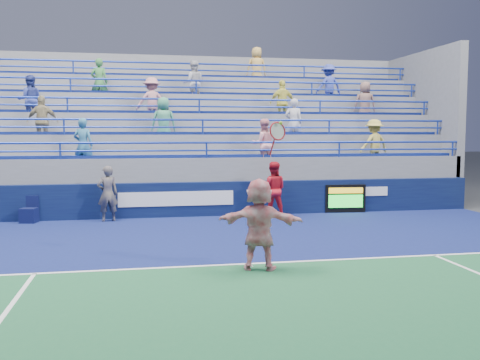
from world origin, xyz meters
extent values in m
plane|color=#333538|center=(0.00, 0.00, 0.00)|extent=(120.00, 120.00, 0.00)
cube|color=#111A55|center=(0.00, 2.20, 0.01)|extent=(18.00, 8.40, 0.02)
cube|color=white|center=(0.00, 0.00, 0.02)|extent=(11.00, 0.10, 0.01)
cube|color=white|center=(0.00, -0.10, 0.02)|extent=(0.08, 0.30, 0.01)
cube|color=#0A103A|center=(0.00, 6.50, 0.55)|extent=(18.00, 0.30, 1.10)
cube|color=white|center=(-1.00, 6.34, 0.60)|extent=(3.60, 0.02, 0.45)
cube|color=white|center=(5.20, 6.34, 0.70)|extent=(1.80, 0.02, 0.30)
cube|color=slate|center=(0.00, 9.45, 0.55)|extent=(18.00, 5.60, 1.10)
cube|color=slate|center=(0.00, 9.45, 0.93)|extent=(18.00, 5.60, 1.85)
cube|color=navy|center=(0.00, 7.10, 1.90)|extent=(17.40, 0.45, 0.10)
cylinder|color=#1F39A9|center=(0.00, 6.70, 2.35)|extent=(18.00, 0.07, 0.07)
cube|color=slate|center=(0.00, 9.95, 1.30)|extent=(18.00, 4.60, 2.60)
cube|color=navy|center=(0.00, 8.10, 2.65)|extent=(17.40, 0.45, 0.10)
cylinder|color=#1F39A9|center=(0.00, 7.70, 3.10)|extent=(18.00, 0.07, 0.07)
cube|color=slate|center=(0.00, 10.45, 1.68)|extent=(18.00, 3.60, 3.35)
cube|color=navy|center=(0.00, 9.10, 3.40)|extent=(17.40, 0.45, 0.10)
cylinder|color=#1F39A9|center=(0.00, 8.70, 3.85)|extent=(18.00, 0.07, 0.07)
cube|color=slate|center=(0.00, 10.95, 2.05)|extent=(18.00, 2.60, 4.10)
cube|color=navy|center=(0.00, 10.10, 4.15)|extent=(17.40, 0.45, 0.10)
cylinder|color=#1F39A9|center=(0.00, 9.70, 4.60)|extent=(18.00, 0.07, 0.07)
cube|color=slate|center=(0.00, 11.45, 2.42)|extent=(18.00, 1.60, 4.85)
cube|color=navy|center=(0.00, 11.10, 4.90)|extent=(17.40, 0.45, 0.10)
cylinder|color=#1F39A9|center=(0.00, 10.70, 5.35)|extent=(18.00, 0.07, 0.07)
imported|color=#C98289|center=(-1.65, 9.10, 3.78)|extent=(1.16, 0.75, 1.70)
imported|color=pink|center=(1.96, 7.10, 2.28)|extent=(0.84, 0.67, 1.70)
imported|color=#88645B|center=(6.44, 9.10, 3.78)|extent=(0.93, 0.72, 1.70)
imported|color=#42916E|center=(-1.29, 8.10, 3.03)|extent=(0.86, 0.58, 1.70)
imported|color=gold|center=(5.93, 7.10, 2.28)|extent=(1.21, 0.86, 1.70)
imported|color=#3948AD|center=(5.34, 10.10, 4.53)|extent=(1.19, 0.82, 1.70)
imported|color=silver|center=(3.31, 8.10, 3.03)|extent=(0.70, 0.55, 1.70)
imported|color=silver|center=(-0.06, 10.10, 4.53)|extent=(0.85, 0.67, 1.70)
imported|color=#303E90|center=(-5.78, 9.10, 3.78)|extent=(0.91, 0.76, 1.70)
imported|color=#DFB056|center=(2.62, 11.10, 5.28)|extent=(0.84, 0.55, 1.70)
imported|color=teal|center=(-3.86, 7.10, 2.28)|extent=(0.71, 0.57, 1.70)
imported|color=#9A8D67|center=(-5.22, 8.10, 3.03)|extent=(1.02, 0.47, 1.70)
imported|color=#3B823F|center=(-3.53, 10.10, 4.53)|extent=(0.67, 0.48, 1.70)
imported|color=#E9E25A|center=(3.17, 9.10, 3.78)|extent=(1.04, 0.52, 1.70)
cube|color=black|center=(4.59, 6.34, 0.47)|extent=(1.37, 0.26, 0.95)
cube|color=gold|center=(4.59, 6.26, 0.76)|extent=(1.16, 0.02, 0.19)
cube|color=#19E533|center=(4.59, 6.26, 0.40)|extent=(1.16, 0.02, 0.43)
cube|color=#0C113B|center=(-5.36, 6.15, 0.22)|extent=(0.53, 0.53, 0.45)
cube|color=#0C113B|center=(-5.36, 6.35, 0.62)|extent=(0.45, 0.14, 0.35)
imported|color=white|center=(0.12, -0.44, 0.90)|extent=(1.74, 1.04, 1.79)
torus|color=#AA141C|center=(0.47, -0.44, 2.69)|extent=(0.37, 0.21, 0.36)
cylinder|color=#AA141C|center=(0.37, -0.44, 2.39)|extent=(0.08, 0.20, 0.32)
sphere|color=#AEC92E|center=(0.52, -0.49, 2.84)|extent=(0.07, 0.07, 0.07)
imported|color=#15173C|center=(-3.08, 5.98, 0.84)|extent=(0.69, 0.54, 1.69)
imported|color=red|center=(2.01, 5.92, 0.88)|extent=(0.99, 0.86, 1.76)
camera|label=1|loc=(-2.14, -10.36, 2.65)|focal=40.00mm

